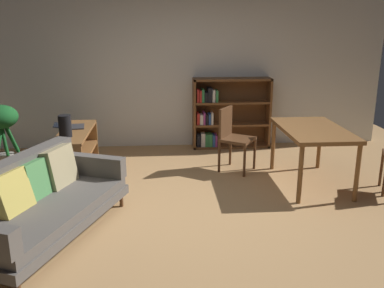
% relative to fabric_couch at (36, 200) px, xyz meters
% --- Properties ---
extents(ground_plane, '(8.16, 8.16, 0.00)m').
position_rel_fabric_couch_xyz_m(ground_plane, '(1.62, 0.49, -0.37)').
color(ground_plane, tan).
extents(back_wall_panel, '(6.80, 0.10, 2.70)m').
position_rel_fabric_couch_xyz_m(back_wall_panel, '(1.62, 3.19, 0.98)').
color(back_wall_panel, silver).
rests_on(back_wall_panel, ground_plane).
extents(fabric_couch, '(1.52, 2.12, 0.77)m').
position_rel_fabric_couch_xyz_m(fabric_couch, '(0.00, 0.00, 0.00)').
color(fabric_couch, '#56351E').
rests_on(fabric_couch, ground_plane).
extents(media_console, '(0.40, 1.37, 0.62)m').
position_rel_fabric_couch_xyz_m(media_console, '(0.05, 1.82, -0.07)').
color(media_console, brown).
rests_on(media_console, ground_plane).
extents(open_laptop, '(0.46, 0.36, 0.06)m').
position_rel_fabric_couch_xyz_m(open_laptop, '(-0.04, 2.02, 0.26)').
color(open_laptop, '#333338').
rests_on(open_laptop, media_console).
extents(desk_speaker, '(0.16, 0.16, 0.29)m').
position_rel_fabric_couch_xyz_m(desk_speaker, '(-0.00, 1.50, 0.39)').
color(desk_speaker, black).
rests_on(desk_speaker, media_console).
extents(potted_floor_plant, '(0.48, 0.51, 0.94)m').
position_rel_fabric_couch_xyz_m(potted_floor_plant, '(-1.02, 2.08, 0.28)').
color(potted_floor_plant, '#9E9389').
rests_on(potted_floor_plant, ground_plane).
extents(dining_table, '(0.78, 1.32, 0.76)m').
position_rel_fabric_couch_xyz_m(dining_table, '(3.19, 1.17, 0.30)').
color(dining_table, brown).
rests_on(dining_table, ground_plane).
extents(dining_chair_far, '(0.58, 0.58, 0.90)m').
position_rel_fabric_couch_xyz_m(dining_chair_far, '(2.26, 1.80, 0.14)').
color(dining_chair_far, '#56351E').
rests_on(dining_chair_far, ground_plane).
extents(bookshelf, '(1.30, 0.32, 1.18)m').
position_rel_fabric_couch_xyz_m(bookshelf, '(2.34, 3.01, 0.20)').
color(bookshelf, brown).
rests_on(bookshelf, ground_plane).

